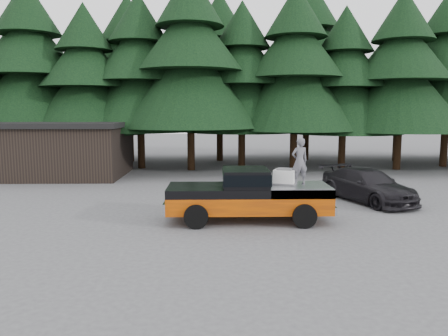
{
  "coord_description": "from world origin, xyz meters",
  "views": [
    {
      "loc": [
        0.57,
        -14.75,
        4.01
      ],
      "look_at": [
        0.89,
        0.0,
        2.05
      ],
      "focal_mm": 35.0,
      "sensor_mm": 36.0,
      "label": 1
    }
  ],
  "objects_px": {
    "air_compressor": "(285,177)",
    "man_on_bed": "(300,161)",
    "utility_building": "(58,149)",
    "pickup_truck": "(248,203)",
    "parked_car": "(367,185)"
  },
  "relations": [
    {
      "from": "pickup_truck",
      "to": "air_compressor",
      "type": "xyz_separation_m",
      "value": [
        1.33,
        0.13,
        0.92
      ]
    },
    {
      "from": "man_on_bed",
      "to": "utility_building",
      "type": "xyz_separation_m",
      "value": [
        -12.64,
        11.22,
        -0.51
      ]
    },
    {
      "from": "parked_car",
      "to": "man_on_bed",
      "type": "bearing_deg",
      "value": -160.19
    },
    {
      "from": "man_on_bed",
      "to": "pickup_truck",
      "type": "bearing_deg",
      "value": -13.36
    },
    {
      "from": "parked_car",
      "to": "utility_building",
      "type": "height_order",
      "value": "utility_building"
    },
    {
      "from": "air_compressor",
      "to": "man_on_bed",
      "type": "distance_m",
      "value": 0.79
    },
    {
      "from": "pickup_truck",
      "to": "parked_car",
      "type": "bearing_deg",
      "value": 31.07
    },
    {
      "from": "air_compressor",
      "to": "utility_building",
      "type": "height_order",
      "value": "utility_building"
    },
    {
      "from": "parked_car",
      "to": "air_compressor",
      "type": "bearing_deg",
      "value": -164.55
    },
    {
      "from": "utility_building",
      "to": "pickup_truck",
      "type": "bearing_deg",
      "value": -46.26
    },
    {
      "from": "air_compressor",
      "to": "parked_car",
      "type": "xyz_separation_m",
      "value": [
        4.2,
        3.2,
        -0.87
      ]
    },
    {
      "from": "parked_car",
      "to": "pickup_truck",
      "type": "bearing_deg",
      "value": -170.79
    },
    {
      "from": "utility_building",
      "to": "man_on_bed",
      "type": "bearing_deg",
      "value": -41.59
    },
    {
      "from": "air_compressor",
      "to": "parked_car",
      "type": "distance_m",
      "value": 5.35
    },
    {
      "from": "pickup_truck",
      "to": "parked_car",
      "type": "relative_size",
      "value": 1.21
    }
  ]
}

